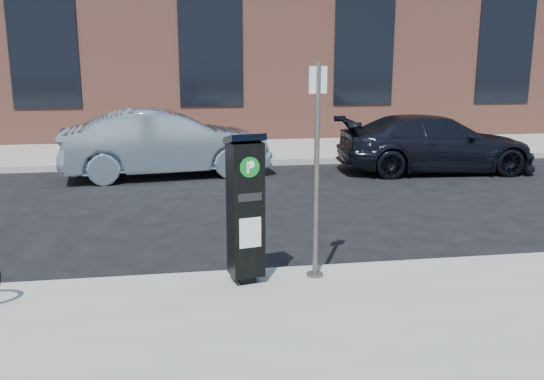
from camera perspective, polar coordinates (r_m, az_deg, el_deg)
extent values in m
plane|color=black|center=(7.22, -0.10, -8.96)|extent=(120.00, 120.00, 0.00)
cube|color=gray|center=(20.82, -6.22, 5.41)|extent=(60.00, 12.00, 0.15)
cube|color=#9E9B93|center=(7.17, -0.08, -8.47)|extent=(60.00, 0.12, 0.16)
cube|color=#9E9B93|center=(14.91, -4.97, 2.60)|extent=(60.00, 0.12, 0.16)
cube|color=#945643|center=(23.69, -6.86, 15.77)|extent=(28.00, 10.00, 8.00)
cube|color=black|center=(19.03, -21.69, 12.78)|extent=(2.00, 0.06, 3.50)
cube|color=black|center=(18.64, -6.09, 13.60)|extent=(2.00, 0.06, 3.50)
cube|color=black|center=(19.57, 9.11, 13.46)|extent=(2.00, 0.06, 3.50)
cube|color=black|center=(21.65, 22.10, 12.62)|extent=(2.00, 0.06, 3.50)
cube|color=black|center=(6.78, -2.58, -8.67)|extent=(0.22, 0.22, 0.09)
cube|color=black|center=(6.53, -2.65, -1.96)|extent=(0.42, 0.39, 1.54)
cube|color=black|center=(6.37, -2.72, 5.09)|extent=(0.46, 0.43, 0.14)
cylinder|color=#086018|center=(6.27, -2.22, 2.27)|extent=(0.22, 0.06, 0.23)
cube|color=white|center=(6.27, -2.22, 2.27)|extent=(0.08, 0.02, 0.13)
cube|color=silver|center=(6.44, -2.17, -4.26)|extent=(0.25, 0.06, 0.35)
cube|color=black|center=(6.34, -2.20, -0.72)|extent=(0.27, 0.06, 0.09)
cylinder|color=#5F5954|center=(6.97, 4.26, -8.34)|extent=(0.20, 0.20, 0.03)
cylinder|color=#5F5954|center=(6.63, 4.43, 1.70)|extent=(0.06, 0.06, 2.51)
cube|color=silver|center=(6.52, 4.59, 10.82)|extent=(0.22, 0.08, 0.30)
imported|color=#8AA0B0|center=(13.79, -10.52, 4.61)|extent=(4.95, 2.29, 1.57)
imported|color=black|center=(14.68, 15.87, 4.45)|extent=(4.89, 2.23, 1.39)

